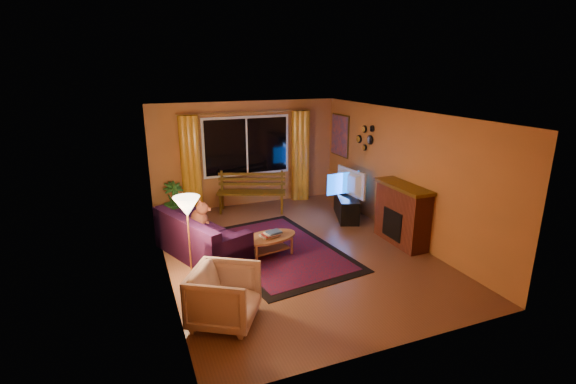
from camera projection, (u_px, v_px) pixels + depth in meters
name	position (u px, v px, depth m)	size (l,w,h in m)	color
floor	(294.00, 251.00, 7.69)	(4.50, 6.00, 0.02)	brown
ceiling	(295.00, 113.00, 6.96)	(4.50, 6.00, 0.02)	white
wall_back	(246.00, 154.00, 10.00)	(4.50, 0.02, 2.50)	#C1763B
wall_left	(161.00, 200.00, 6.52)	(0.02, 6.00, 2.50)	#C1763B
wall_right	(401.00, 174.00, 8.13)	(0.02, 6.00, 2.50)	#C1763B
window	(247.00, 146.00, 9.89)	(2.00, 0.02, 1.30)	black
curtain_rod	(246.00, 112.00, 9.62)	(0.03, 0.03, 3.20)	#BF8C3F
curtain_left	(191.00, 165.00, 9.45)	(0.36, 0.36, 2.24)	orange
curtain_right	(300.00, 156.00, 10.40)	(0.36, 0.36, 2.24)	orange
bench	(252.00, 202.00, 9.71)	(1.57, 0.46, 0.47)	#4E350A
potted_plant	(174.00, 200.00, 9.27)	(0.46, 0.46, 0.81)	#235B1E
sofa	(201.00, 235.00, 7.38)	(0.83, 1.93, 0.78)	black
dog	(199.00, 214.00, 7.72)	(0.33, 0.45, 0.49)	#A24E38
armchair	(224.00, 293.00, 5.43)	(0.82, 0.76, 0.84)	beige
floor_lamp	(189.00, 242.00, 6.33)	(0.24, 0.24, 1.41)	#BF8C3F
rug	(278.00, 250.00, 7.71)	(1.97, 3.11, 0.02)	#61071A
coffee_table	(269.00, 246.00, 7.43)	(1.04, 1.04, 0.38)	#A76B40
tv_console	(346.00, 206.00, 9.36)	(0.41, 1.22, 0.51)	black
television	(347.00, 183.00, 9.20)	(1.02, 0.13, 0.59)	black
fireplace	(402.00, 216.00, 7.90)	(0.40, 1.20, 1.10)	maroon
mirror_cluster	(365.00, 136.00, 9.11)	(0.06, 0.60, 0.56)	black
painting	(340.00, 135.00, 10.18)	(0.04, 0.76, 0.96)	#D55130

